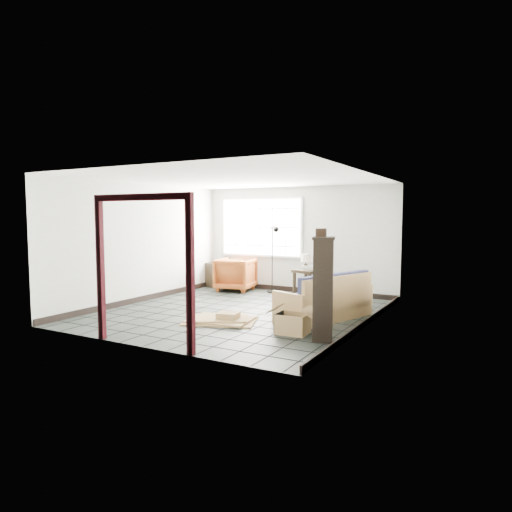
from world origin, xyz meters
The scene contains 15 objects.
ground centered at (0.00, 0.00, 0.00)m, with size 5.50×5.50×0.00m, color black.
room_shell centered at (0.00, 0.03, 1.68)m, with size 5.02×5.52×2.61m.
window_panel centered at (-1.00, 2.70, 1.60)m, with size 2.32×0.08×1.52m.
doorway_trim centered at (0.00, -2.70, 1.38)m, with size 1.80×0.08×2.20m.
futon_sofa centered at (1.71, 0.23, 0.31)m, with size 1.36×2.07×0.86m.
armchair centered at (-1.44, 2.19, 0.45)m, with size 0.88×0.82×0.90m, color maroon.
side_table centered at (0.43, 2.40, 0.51)m, with size 0.68×0.68×0.62m.
table_lamp centered at (0.35, 2.45, 0.88)m, with size 0.30×0.30×0.37m.
projector centered at (0.40, 2.45, 0.66)m, with size 0.29×0.26×0.09m.
floor_lamp centered at (-0.42, 2.31, 0.91)m, with size 0.45×0.43×1.71m.
console_shelf centered at (-2.15, 2.40, 0.32)m, with size 0.88×0.53×0.64m.
tall_shelf centered at (2.15, -1.13, 0.80)m, with size 0.45×0.51×1.57m.
pot centered at (2.10, -1.12, 1.64)m, with size 0.22×0.22×0.13m.
open_box centered at (1.59, -1.00, 0.16)m, with size 0.81×0.42×0.45m.
cardboard_pile centered at (0.14, -0.87, 0.05)m, with size 1.48×1.26×0.18m.
Camera 1 is at (4.57, -7.57, 1.88)m, focal length 32.00 mm.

